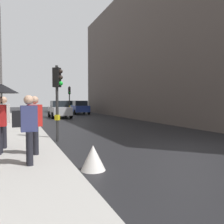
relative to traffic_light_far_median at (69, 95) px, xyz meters
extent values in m
plane|color=black|center=(0.11, -20.45, -2.39)|extent=(120.00, 120.00, 0.00)
cube|color=#A8A5A0|center=(-5.90, -14.45, -2.31)|extent=(3.02, 40.00, 0.16)
cube|color=#5B514C|center=(10.61, -8.88, 4.18)|extent=(12.00, 33.73, 13.14)
cylinder|color=#2D2D2D|center=(0.00, 0.02, -0.66)|extent=(0.12, 0.12, 3.47)
cube|color=black|center=(0.00, 0.02, 0.55)|extent=(0.24, 0.30, 0.84)
cube|color=yellow|center=(0.00, 0.02, -1.34)|extent=(0.20, 0.16, 0.24)
sphere|color=#2D231E|center=(0.00, -0.17, 0.81)|extent=(0.18, 0.18, 0.18)
sphere|color=#2D231E|center=(0.00, -0.17, 0.55)|extent=(0.18, 0.18, 0.18)
sphere|color=green|center=(0.00, -0.17, 0.29)|extent=(0.18, 0.18, 0.18)
cylinder|color=#2D2D2D|center=(-4.09, -17.13, -0.74)|extent=(0.12, 0.12, 3.31)
cube|color=black|center=(-4.09, -17.13, 0.40)|extent=(0.38, 0.37, 0.84)
cube|color=yellow|center=(-4.09, -17.13, -1.34)|extent=(0.25, 0.26, 0.24)
sphere|color=#2D231E|center=(-3.94, -17.25, 0.66)|extent=(0.18, 0.18, 0.18)
sphere|color=#2D231E|center=(-3.94, -17.25, 0.40)|extent=(0.18, 0.18, 0.18)
sphere|color=green|center=(-3.94, -17.25, 0.14)|extent=(0.18, 0.18, 0.18)
cube|color=#BCBCC1|center=(-1.66, -3.05, -1.67)|extent=(1.81, 4.20, 0.80)
cube|color=black|center=(-1.66, -2.80, -0.95)|extent=(1.60, 2.00, 0.64)
cylinder|color=black|center=(-0.76, -4.39, -2.07)|extent=(0.22, 0.64, 0.64)
cylinder|color=black|center=(-2.56, -4.40, -2.07)|extent=(0.22, 0.64, 0.64)
cylinder|color=black|center=(-0.76, -1.69, -2.07)|extent=(0.22, 0.64, 0.64)
cylinder|color=black|center=(-2.56, -1.70, -2.07)|extent=(0.22, 0.64, 0.64)
cube|color=#2D6038|center=(2.04, 8.17, -1.67)|extent=(1.95, 4.26, 0.80)
cube|color=black|center=(2.03, 7.92, -0.95)|extent=(1.67, 2.06, 0.64)
cylinder|color=black|center=(1.19, 9.55, -2.07)|extent=(0.24, 0.65, 0.64)
cylinder|color=black|center=(2.98, 9.49, -2.07)|extent=(0.24, 0.65, 0.64)
cylinder|color=black|center=(1.09, 6.85, -2.07)|extent=(0.24, 0.65, 0.64)
cylinder|color=black|center=(2.89, 6.79, -2.07)|extent=(0.24, 0.65, 0.64)
cube|color=navy|center=(1.89, 2.59, -1.67)|extent=(1.97, 4.27, 0.80)
cube|color=black|center=(1.88, 2.34, -0.95)|extent=(1.68, 2.06, 0.64)
cylinder|color=black|center=(1.04, 3.97, -2.07)|extent=(0.25, 0.65, 0.64)
cylinder|color=black|center=(2.84, 3.90, -2.07)|extent=(0.25, 0.65, 0.64)
cylinder|color=black|center=(0.93, 1.28, -2.07)|extent=(0.25, 0.65, 0.64)
cylinder|color=black|center=(2.73, 1.21, -2.07)|extent=(0.25, 0.65, 0.64)
cylinder|color=black|center=(-6.22, -19.56, -1.81)|extent=(0.16, 0.16, 0.85)
cylinder|color=black|center=(-6.14, -19.67, -0.80)|extent=(0.02, 0.02, 0.90)
cone|color=black|center=(-6.14, -19.67, -0.23)|extent=(1.00, 1.00, 0.28)
cylinder|color=black|center=(-6.15, -18.57, -1.81)|extent=(0.16, 0.16, 0.85)
cylinder|color=black|center=(-6.14, -18.77, -1.81)|extent=(0.16, 0.16, 0.85)
cube|color=silver|center=(-6.14, -18.67, -1.05)|extent=(0.40, 0.26, 0.66)
sphere|color=tan|center=(-6.14, -18.67, -0.58)|extent=(0.24, 0.24, 0.24)
cylinder|color=black|center=(-5.44, -21.14, -1.81)|extent=(0.16, 0.16, 0.85)
cylinder|color=black|center=(-5.43, -21.34, -1.81)|extent=(0.16, 0.16, 0.85)
cube|color=navy|center=(-5.43, -21.24, -1.05)|extent=(0.41, 0.27, 0.66)
sphere|color=tan|center=(-5.43, -21.24, -0.58)|extent=(0.24, 0.24, 0.24)
cube|color=black|center=(-5.73, -21.25, -1.05)|extent=(0.21, 0.29, 0.40)
cylinder|color=black|center=(-5.24, -19.97, -1.81)|extent=(0.16, 0.16, 0.85)
cylinder|color=black|center=(-5.20, -20.17, -1.81)|extent=(0.16, 0.16, 0.85)
cube|color=red|center=(-5.22, -20.07, -1.05)|extent=(0.44, 0.32, 0.66)
sphere|color=tan|center=(-5.22, -20.07, -0.58)|extent=(0.24, 0.24, 0.24)
cone|color=silver|center=(-3.92, -21.81, -2.07)|extent=(0.64, 0.64, 0.65)
camera|label=1|loc=(-5.69, -27.48, -0.60)|focal=37.40mm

